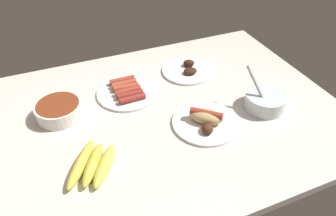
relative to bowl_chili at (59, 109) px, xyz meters
The scene contains 7 objects.
ground_plane 37.41cm from the bowl_chili, 161.35° to the left, with size 120.00×90.00×3.00cm, color silver.
bowl_chili is the anchor object (origin of this frame).
plate_hotdog_assembled 49.73cm from the bowl_chili, 152.74° to the left, with size 22.45×22.45×5.61cm.
plate_sausages 25.32cm from the bowl_chili, behind, with size 22.80×22.80×3.29cm.
banana_bunch 27.81cm from the bowl_chili, 101.67° to the left, with size 18.30×19.85×3.47cm.
bowl_coleslaw 71.21cm from the bowl_chili, 161.38° to the left, with size 14.22×14.22×15.27cm.
plate_grilled_meat 53.22cm from the bowl_chili, behind, with size 21.03×21.03×3.67cm.
Camera 1 is at (31.98, 77.41, 70.16)cm, focal length 33.35 mm.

